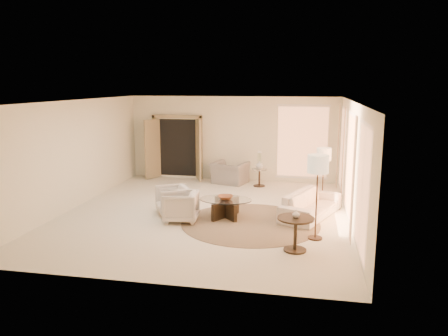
% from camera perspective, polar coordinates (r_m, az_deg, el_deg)
% --- Properties ---
extents(room, '(7.04, 8.04, 2.83)m').
position_cam_1_polar(room, '(10.75, -2.50, 1.24)').
color(room, '#ECE4C9').
rests_on(room, ground).
extents(windows_right, '(0.10, 6.40, 2.40)m').
position_cam_1_polar(windows_right, '(10.61, 16.06, 0.42)').
color(windows_right, '#F39A61').
rests_on(windows_right, room).
extents(window_back_corner, '(1.70, 0.10, 2.40)m').
position_cam_1_polar(window_back_corner, '(14.37, 10.21, 3.36)').
color(window_back_corner, '#F39A61').
rests_on(window_back_corner, room).
extents(curtains_right, '(0.06, 5.20, 2.60)m').
position_cam_1_polar(curtains_right, '(11.50, 15.43, 0.99)').
color(curtains_right, '#D3AF8C').
rests_on(curtains_right, room).
extents(french_doors, '(1.95, 0.66, 2.16)m').
position_cam_1_polar(french_doors, '(14.94, -6.17, 2.66)').
color(french_doors, tan).
rests_on(french_doors, room).
extents(area_rug, '(3.61, 3.61, 0.01)m').
position_cam_1_polar(area_rug, '(10.32, 3.46, -7.16)').
color(area_rug, '#463526').
rests_on(area_rug, room).
extents(sofa, '(1.56, 2.26, 0.62)m').
position_cam_1_polar(sofa, '(10.92, 11.28, -4.68)').
color(sofa, beige).
rests_on(sofa, room).
extents(armchair_left, '(0.99, 1.00, 0.77)m').
position_cam_1_polar(armchair_left, '(10.99, -6.74, -4.02)').
color(armchair_left, beige).
rests_on(armchair_left, room).
extents(armchair_right, '(0.79, 0.84, 0.79)m').
position_cam_1_polar(armchair_right, '(10.40, -5.65, -4.83)').
color(armchair_right, beige).
rests_on(armchair_right, room).
extents(accent_chair, '(1.22, 0.96, 0.94)m').
position_cam_1_polar(accent_chair, '(14.19, 0.73, -0.17)').
color(accent_chair, gray).
rests_on(accent_chair, room).
extents(coffee_table, '(1.39, 1.39, 0.47)m').
position_cam_1_polar(coffee_table, '(10.62, 0.20, -4.99)').
color(coffee_table, black).
rests_on(coffee_table, room).
extents(end_table, '(0.72, 0.72, 0.68)m').
position_cam_1_polar(end_table, '(8.64, 9.33, -7.75)').
color(end_table, black).
rests_on(end_table, room).
extents(side_table, '(0.48, 0.48, 0.56)m').
position_cam_1_polar(side_table, '(13.87, 4.64, -1.01)').
color(side_table, '#32231A').
rests_on(side_table, room).
extents(floor_lamp_near, '(0.38, 0.38, 1.57)m').
position_cam_1_polar(floor_lamp_near, '(11.68, 12.92, 1.43)').
color(floor_lamp_near, '#32231A').
rests_on(floor_lamp_near, room).
extents(floor_lamp_far, '(0.43, 0.43, 1.79)m').
position_cam_1_polar(floor_lamp_far, '(9.11, 12.17, 0.01)').
color(floor_lamp_far, '#32231A').
rests_on(floor_lamp_far, room).
extents(bowl, '(0.44, 0.44, 0.09)m').
position_cam_1_polar(bowl, '(10.57, 0.20, -3.85)').
color(bowl, brown).
rests_on(bowl, coffee_table).
extents(end_vase, '(0.15, 0.15, 0.16)m').
position_cam_1_polar(end_vase, '(8.56, 9.39, -5.95)').
color(end_vase, silver).
rests_on(end_vase, end_table).
extents(side_vase, '(0.28, 0.28, 0.26)m').
position_cam_1_polar(side_vase, '(13.80, 4.66, 0.40)').
color(side_vase, silver).
rests_on(side_vase, side_table).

